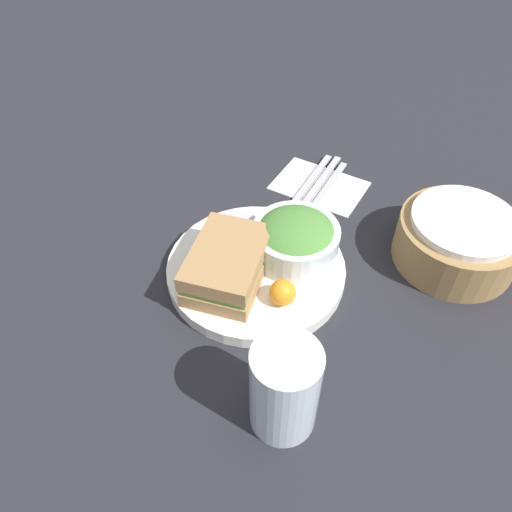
# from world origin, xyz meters

# --- Properties ---
(ground_plane) EXTENTS (4.00, 4.00, 0.00)m
(ground_plane) POSITION_xyz_m (0.00, 0.00, 0.00)
(ground_plane) COLOR #232328
(plate) EXTENTS (0.28, 0.28, 0.02)m
(plate) POSITION_xyz_m (0.00, 0.00, 0.01)
(plate) COLOR white
(plate) RESTS_ON ground_plane
(sandwich) EXTENTS (0.16, 0.13, 0.06)m
(sandwich) POSITION_xyz_m (0.04, -0.02, 0.05)
(sandwich) COLOR #A37A4C
(sandwich) RESTS_ON plate
(salad_bowl) EXTENTS (0.14, 0.14, 0.07)m
(salad_bowl) POSITION_xyz_m (-0.05, 0.04, 0.05)
(salad_bowl) COLOR silver
(salad_bowl) RESTS_ON plate
(dressing_cup) EXTENTS (0.06, 0.06, 0.03)m
(dressing_cup) POSITION_xyz_m (-0.04, -0.06, 0.04)
(dressing_cup) COLOR #B7B7BC
(dressing_cup) RESTS_ON plate
(orange_wedge) EXTENTS (0.04, 0.04, 0.04)m
(orange_wedge) POSITION_xyz_m (0.04, 0.07, 0.04)
(orange_wedge) COLOR orange
(orange_wedge) RESTS_ON plate
(drink_glass) EXTENTS (0.08, 0.08, 0.14)m
(drink_glass) POSITION_xyz_m (0.19, 0.15, 0.07)
(drink_glass) COLOR silver
(drink_glass) RESTS_ON ground_plane
(bread_basket) EXTENTS (0.19, 0.19, 0.09)m
(bread_basket) POSITION_xyz_m (-0.19, 0.26, 0.04)
(bread_basket) COLOR #997547
(bread_basket) RESTS_ON ground_plane
(napkin) EXTENTS (0.11, 0.16, 0.00)m
(napkin) POSITION_xyz_m (-0.25, -0.01, 0.00)
(napkin) COLOR white
(napkin) RESTS_ON ground_plane
(fork) EXTENTS (0.18, 0.02, 0.01)m
(fork) POSITION_xyz_m (-0.25, -0.03, 0.01)
(fork) COLOR #B2B2B7
(fork) RESTS_ON napkin
(knife) EXTENTS (0.19, 0.02, 0.01)m
(knife) POSITION_xyz_m (-0.25, -0.01, 0.01)
(knife) COLOR #B2B2B7
(knife) RESTS_ON napkin
(spoon) EXTENTS (0.16, 0.02, 0.01)m
(spoon) POSITION_xyz_m (-0.25, 0.01, 0.01)
(spoon) COLOR #B2B2B7
(spoon) RESTS_ON napkin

